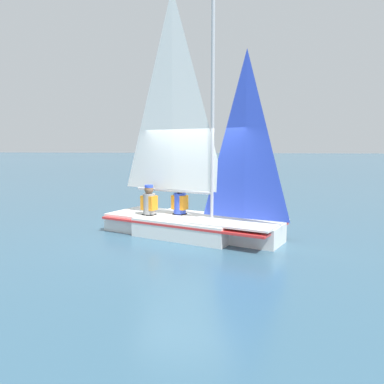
{
  "coord_description": "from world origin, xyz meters",
  "views": [
    {
      "loc": [
        8.56,
        1.76,
        2.07
      ],
      "look_at": [
        0.0,
        0.0,
        1.03
      ],
      "focal_mm": 35.0,
      "sensor_mm": 36.0,
      "label": 1
    }
  ],
  "objects": [
    {
      "name": "ground_plane",
      "position": [
        0.0,
        0.0,
        0.0
      ],
      "size": [
        260.0,
        260.0,
        0.0
      ],
      "primitive_type": "plane",
      "color": "#38607A"
    },
    {
      "name": "sailboat_main",
      "position": [
        -0.01,
        -0.02,
        0.79
      ],
      "size": [
        2.89,
        4.51,
        5.83
      ],
      "rotation": [
        0.0,
        0.0,
        1.25
      ],
      "color": "white",
      "rests_on": "ground_plane"
    },
    {
      "name": "sailor_helm",
      "position": [
        -0.3,
        -0.37,
        0.62
      ],
      "size": [
        0.38,
        0.4,
        1.16
      ],
      "rotation": [
        0.0,
        0.0,
        1.25
      ],
      "color": "black",
      "rests_on": "ground_plane"
    },
    {
      "name": "sailor_crew",
      "position": [
        -0.07,
        -1.09,
        0.63
      ],
      "size": [
        0.38,
        0.4,
        1.16
      ],
      "rotation": [
        0.0,
        0.0,
        1.25
      ],
      "color": "black",
      "rests_on": "ground_plane"
    }
  ]
}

